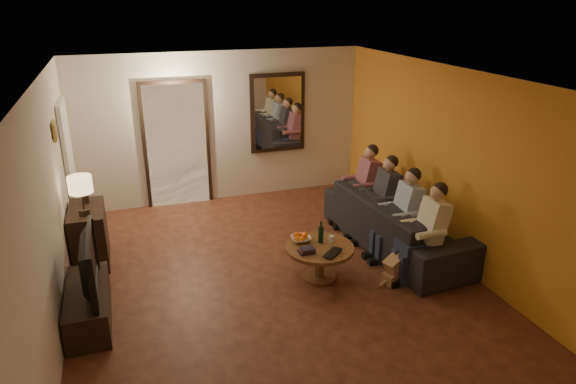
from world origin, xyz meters
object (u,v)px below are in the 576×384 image
object	(u,v)px
tv_stand	(89,305)
bowl	(301,239)
person_d	(363,188)
person_a	(427,236)
person_b	(403,217)
tv	(82,264)
coffee_table	(320,262)
dog	(401,261)
person_c	(382,202)
table_lamp	(82,195)
laptop	(336,254)
wine_bottle	(321,232)
sofa	(397,222)
dresser	(89,235)

from	to	relation	value
tv_stand	bowl	xyz separation A→B (m)	(2.64, 0.29, 0.28)
tv_stand	person_d	size ratio (longest dim) A/B	1.02
person_a	person_b	bearing A→B (deg)	90.00
tv_stand	tv	size ratio (longest dim) A/B	1.09
person_d	coffee_table	xyz separation A→B (m)	(-1.29, -1.38, -0.38)
tv_stand	person_b	bearing A→B (deg)	3.43
person_d	dog	world-z (taller)	person_d
person_a	person_c	xyz separation A→B (m)	(0.00, 1.20, 0.00)
tv	person_c	size ratio (longest dim) A/B	0.94
coffee_table	bowl	xyz separation A→B (m)	(-0.18, 0.22, 0.26)
table_lamp	laptop	bearing A→B (deg)	-26.84
person_b	dog	distance (m)	0.73
tv	wine_bottle	xyz separation A→B (m)	(2.87, 0.17, -0.13)
person_d	sofa	bearing A→B (deg)	-83.66
person_c	bowl	size ratio (longest dim) A/B	4.63
table_lamp	dresser	bearing A→B (deg)	90.00
tv_stand	person_d	world-z (taller)	person_d
person_b	wine_bottle	xyz separation A→B (m)	(-1.24, -0.08, 0.01)
bowl	tv_stand	bearing A→B (deg)	-173.75
tv_stand	wine_bottle	distance (m)	2.90
tv	person_c	xyz separation A→B (m)	(4.11, 0.85, -0.13)
person_b	coffee_table	size ratio (longest dim) A/B	1.36
dog	wine_bottle	size ratio (longest dim) A/B	1.81
tv_stand	dog	distance (m)	3.79
sofa	person_a	bearing A→B (deg)	169.28
person_b	dog	xyz separation A→B (m)	(-0.33, -0.56, -0.32)
person_a	person_c	bearing A→B (deg)	90.00
bowl	person_c	bearing A→B (deg)	20.76
sofa	wine_bottle	size ratio (longest dim) A/B	8.46
dresser	laptop	bearing A→B (deg)	-30.18
bowl	coffee_table	bearing A→B (deg)	-50.71
dog	bowl	world-z (taller)	dog
dog	tv	bearing A→B (deg)	158.54
tv	wine_bottle	bearing A→B (deg)	-86.64
tv_stand	person_a	size ratio (longest dim) A/B	1.02
table_lamp	sofa	world-z (taller)	table_lamp
table_lamp	laptop	xyz separation A→B (m)	(2.92, -1.48, -0.60)
tv	person_d	xyz separation A→B (m)	(4.11, 1.45, -0.13)
tv_stand	table_lamp	bearing A→B (deg)	90.00
table_lamp	person_d	world-z (taller)	table_lamp
person_a	person_c	distance (m)	1.20
tv_stand	person_b	xyz separation A→B (m)	(4.11, 0.25, 0.40)
dresser	person_a	xyz separation A→B (m)	(4.11, -1.84, 0.21)
person_b	coffee_table	world-z (taller)	person_b
person_a	person_c	size ratio (longest dim) A/B	1.00
person_c	laptop	world-z (taller)	person_c
dresser	person_b	xyz separation A→B (m)	(4.11, -1.24, 0.21)
dresser	coffee_table	bearing A→B (deg)	-26.69
coffee_table	bowl	world-z (taller)	bowl
dog	bowl	size ratio (longest dim) A/B	2.16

